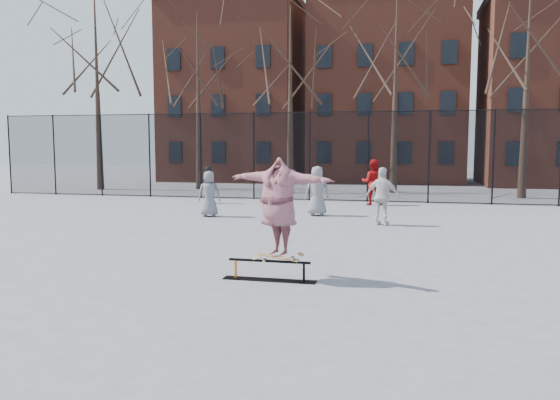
% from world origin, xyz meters
% --- Properties ---
extents(ground, '(100.00, 100.00, 0.00)m').
position_xyz_m(ground, '(0.00, 0.00, 0.00)').
color(ground, slate).
extents(skate_rail, '(1.78, 0.27, 0.39)m').
position_xyz_m(skate_rail, '(0.34, -1.49, 0.15)').
color(skate_rail, black).
rests_on(skate_rail, ground).
extents(skateboard, '(0.83, 0.20, 0.10)m').
position_xyz_m(skateboard, '(0.52, -1.49, 0.44)').
color(skateboard, '#9E6A3F').
rests_on(skateboard, skate_rail).
extents(skater, '(2.29, 1.28, 1.80)m').
position_xyz_m(skater, '(0.52, -1.49, 1.39)').
color(skater, '#3C3584').
rests_on(skater, skateboard).
extents(bystander_grey, '(0.90, 0.70, 1.62)m').
position_xyz_m(bystander_grey, '(-3.91, 6.82, 0.81)').
color(bystander_grey, slate).
rests_on(bystander_grey, ground).
extents(bystander_black, '(0.66, 0.52, 1.61)m').
position_xyz_m(bystander_black, '(-5.45, 10.95, 0.80)').
color(bystander_black, black).
rests_on(bystander_black, ground).
extents(bystander_red, '(0.93, 0.73, 1.91)m').
position_xyz_m(bystander_red, '(1.50, 11.80, 0.96)').
color(bystander_red, '#A10E0F').
rests_on(bystander_red, ground).
extents(bystander_white, '(1.15, 0.71, 1.83)m').
position_xyz_m(bystander_white, '(2.13, 6.07, 0.92)').
color(bystander_white, silver).
rests_on(bystander_white, ground).
extents(bystander_extra, '(0.97, 0.73, 1.78)m').
position_xyz_m(bystander_extra, '(-0.24, 7.92, 0.89)').
color(bystander_extra, slate).
rests_on(bystander_extra, ground).
extents(fence, '(34.03, 0.07, 4.00)m').
position_xyz_m(fence, '(-0.01, 13.00, 2.05)').
color(fence, black).
rests_on(fence, ground).
extents(tree_row, '(33.66, 7.46, 10.67)m').
position_xyz_m(tree_row, '(-0.25, 17.15, 7.36)').
color(tree_row, black).
rests_on(tree_row, ground).
extents(rowhouses, '(29.00, 7.00, 13.00)m').
position_xyz_m(rowhouses, '(0.72, 26.00, 6.06)').
color(rowhouses, brown).
rests_on(rowhouses, ground).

